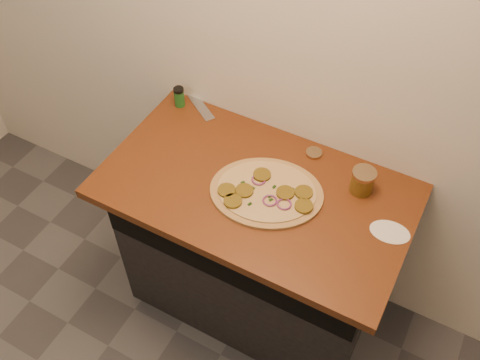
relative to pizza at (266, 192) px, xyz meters
The scene contains 8 objects.
cabinet 0.49m from the pizza, 137.65° to the left, with size 1.10×0.60×0.86m, color black.
countertop 0.06m from the pizza, 162.03° to the left, with size 1.20×0.70×0.04m, color brown.
pizza is the anchor object (origin of this frame).
chefs_knife 0.67m from the pizza, 147.09° to the left, with size 0.30×0.21×0.02m.
mason_jar_lid 0.29m from the pizza, 74.62° to the left, with size 0.07×0.07×0.01m, color tan.
salsa_jar 0.36m from the pizza, 31.63° to the left, with size 0.09×0.09×0.10m.
spice_shaker 0.63m from the pizza, 153.89° to the left, with size 0.05×0.05×0.09m.
flour_spill 0.47m from the pizza, ahead, with size 0.15×0.15×0.00m, color silver.
Camera 1 is at (0.58, 0.21, 2.46)m, focal length 40.00 mm.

